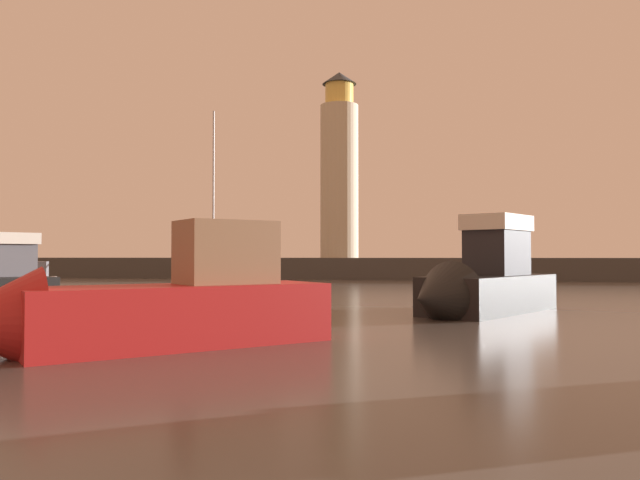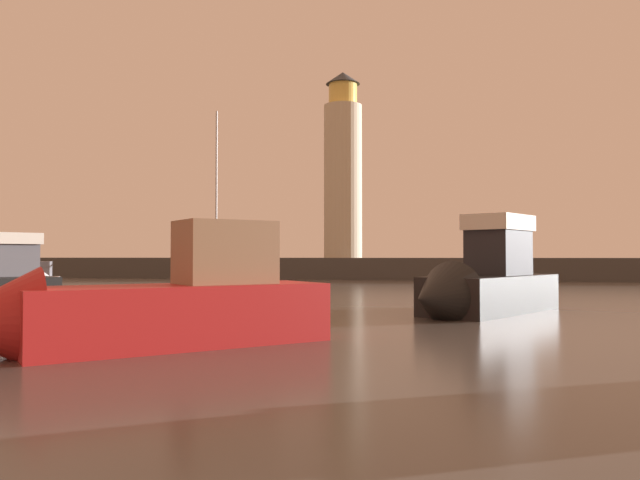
{
  "view_description": "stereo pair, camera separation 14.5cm",
  "coord_description": "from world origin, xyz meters",
  "px_view_note": "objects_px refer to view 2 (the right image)",
  "views": [
    {
      "loc": [
        5.4,
        -2.05,
        1.99
      ],
      "look_at": [
        2.0,
        14.96,
        2.45
      ],
      "focal_mm": 34.94,
      "sensor_mm": 36.0,
      "label": 1
    },
    {
      "loc": [
        5.54,
        -2.02,
        1.99
      ],
      "look_at": [
        2.0,
        14.96,
        2.45
      ],
      "focal_mm": 34.94,
      "sensor_mm": 36.0,
      "label": 2
    }
  ],
  "objects_px": {
    "motorboat_6": "(37,285)",
    "sailboat_moored": "(222,280)",
    "motorboat_2": "(480,283)",
    "motorboat_4": "(141,307)",
    "lighthouse": "(343,170)",
    "motorboat_1": "(221,279)"
  },
  "relations": [
    {
      "from": "motorboat_1",
      "to": "motorboat_4",
      "type": "bearing_deg",
      "value": -75.39
    },
    {
      "from": "motorboat_2",
      "to": "sailboat_moored",
      "type": "xyz_separation_m",
      "value": [
        -14.33,
        13.12,
        -0.48
      ]
    },
    {
      "from": "motorboat_1",
      "to": "motorboat_6",
      "type": "relative_size",
      "value": 1.16
    },
    {
      "from": "motorboat_2",
      "to": "motorboat_6",
      "type": "distance_m",
      "value": 22.21
    },
    {
      "from": "motorboat_1",
      "to": "motorboat_4",
      "type": "height_order",
      "value": "motorboat_1"
    },
    {
      "from": "motorboat_4",
      "to": "motorboat_6",
      "type": "relative_size",
      "value": 1.16
    },
    {
      "from": "motorboat_4",
      "to": "motorboat_1",
      "type": "bearing_deg",
      "value": 104.61
    },
    {
      "from": "motorboat_4",
      "to": "sailboat_moored",
      "type": "xyz_separation_m",
      "value": [
        -6.77,
        22.8,
        -0.3
      ]
    },
    {
      "from": "motorboat_1",
      "to": "motorboat_2",
      "type": "distance_m",
      "value": 12.73
    },
    {
      "from": "motorboat_6",
      "to": "sailboat_moored",
      "type": "distance_m",
      "value": 10.2
    },
    {
      "from": "motorboat_4",
      "to": "motorboat_6",
      "type": "distance_m",
      "value": 20.79
    },
    {
      "from": "motorboat_2",
      "to": "motorboat_6",
      "type": "xyz_separation_m",
      "value": [
        -21.43,
        5.8,
        -0.5
      ]
    },
    {
      "from": "motorboat_2",
      "to": "motorboat_4",
      "type": "height_order",
      "value": "motorboat_2"
    },
    {
      "from": "motorboat_2",
      "to": "sailboat_moored",
      "type": "distance_m",
      "value": 19.44
    },
    {
      "from": "motorboat_1",
      "to": "motorboat_2",
      "type": "xyz_separation_m",
      "value": [
        11.5,
        -5.45,
        0.14
      ]
    },
    {
      "from": "motorboat_2",
      "to": "motorboat_4",
      "type": "bearing_deg",
      "value": -127.99
    },
    {
      "from": "lighthouse",
      "to": "motorboat_1",
      "type": "bearing_deg",
      "value": -92.52
    },
    {
      "from": "motorboat_2",
      "to": "motorboat_4",
      "type": "xyz_separation_m",
      "value": [
        -7.56,
        -9.68,
        -0.17
      ]
    },
    {
      "from": "motorboat_4",
      "to": "sailboat_moored",
      "type": "bearing_deg",
      "value": 106.54
    },
    {
      "from": "lighthouse",
      "to": "motorboat_2",
      "type": "distance_m",
      "value": 35.22
    },
    {
      "from": "lighthouse",
      "to": "sailboat_moored",
      "type": "height_order",
      "value": "lighthouse"
    },
    {
      "from": "lighthouse",
      "to": "motorboat_4",
      "type": "distance_m",
      "value": 43.23
    }
  ]
}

